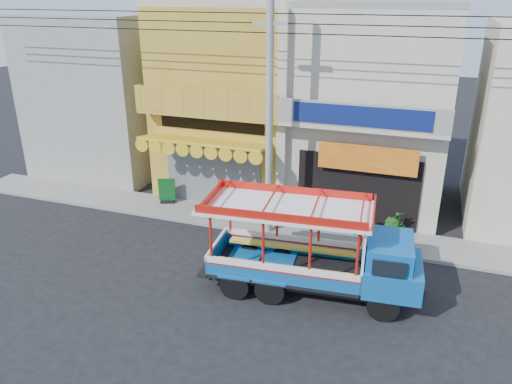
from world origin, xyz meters
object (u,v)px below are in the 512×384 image
utility_pole (274,102)px  potted_plant_a (358,221)px  green_sign (167,193)px  potted_plant_b (391,232)px  potted_plant_c (398,224)px  songthaew_truck (327,252)px

utility_pole → potted_plant_a: size_ratio=29.09×
green_sign → potted_plant_a: (8.12, -0.17, 0.03)m
potted_plant_b → potted_plant_c: (0.19, 0.73, 0.02)m
songthaew_truck → green_sign: size_ratio=6.12×
potted_plant_c → utility_pole: bearing=-42.0°
utility_pole → potted_plant_b: (4.31, 0.41, -4.42)m
potted_plant_a → utility_pole: bearing=165.1°
utility_pole → green_sign: bearing=167.8°
potted_plant_b → potted_plant_c: 0.76m
songthaew_truck → potted_plant_a: size_ratio=6.88×
green_sign → potted_plant_c: bearing=0.3°
potted_plant_c → songthaew_truck: bearing=12.4°
green_sign → potted_plant_b: (9.38, -0.68, 0.04)m
utility_pole → potted_plant_a: (3.05, 0.92, -4.43)m
songthaew_truck → potted_plant_c: (1.74, 4.48, -0.82)m
songthaew_truck → potted_plant_c: bearing=68.8°
potted_plant_b → utility_pole: bearing=32.9°
potted_plant_a → potted_plant_b: (1.26, -0.51, 0.01)m
songthaew_truck → potted_plant_b: 4.14m
utility_pole → potted_plant_c: 6.40m
potted_plant_a → songthaew_truck: bearing=-125.6°
utility_pole → potted_plant_a: bearing=16.8°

